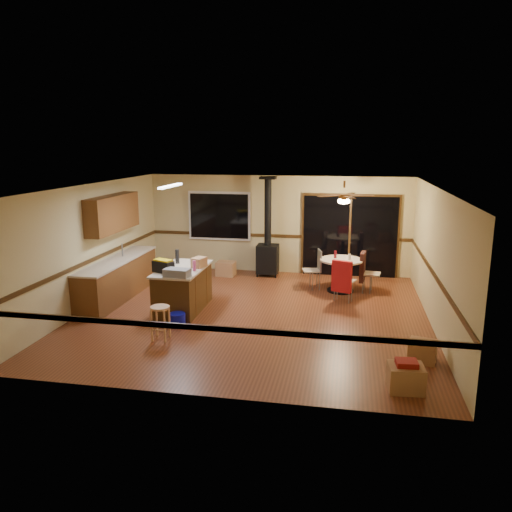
% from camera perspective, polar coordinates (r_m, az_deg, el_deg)
% --- Properties ---
extents(floor, '(7.00, 7.00, 0.00)m').
position_cam_1_polar(floor, '(10.33, -0.31, -6.60)').
color(floor, brown).
rests_on(floor, ground).
extents(ceiling, '(7.00, 7.00, 0.00)m').
position_cam_1_polar(ceiling, '(9.78, -0.32, 7.93)').
color(ceiling, silver).
rests_on(ceiling, ground).
extents(wall_back, '(7.00, 0.00, 7.00)m').
position_cam_1_polar(wall_back, '(13.37, 2.51, 3.60)').
color(wall_back, tan).
rests_on(wall_back, ground).
extents(wall_front, '(7.00, 0.00, 7.00)m').
position_cam_1_polar(wall_front, '(6.69, -6.00, -5.81)').
color(wall_front, tan).
rests_on(wall_front, ground).
extents(wall_left, '(0.00, 7.00, 7.00)m').
position_cam_1_polar(wall_left, '(11.16, -18.25, 1.14)').
color(wall_left, tan).
rests_on(wall_left, ground).
extents(wall_right, '(0.00, 7.00, 7.00)m').
position_cam_1_polar(wall_right, '(9.95, 19.91, -0.35)').
color(wall_right, tan).
rests_on(wall_right, ground).
extents(chair_rail, '(7.00, 7.00, 0.08)m').
position_cam_1_polar(chair_rail, '(10.04, -0.31, -1.21)').
color(chair_rail, '#3C250F').
rests_on(chair_rail, ground).
extents(window, '(1.72, 0.10, 1.32)m').
position_cam_1_polar(window, '(13.61, -4.21, 4.59)').
color(window, black).
rests_on(window, ground).
extents(sliding_door, '(2.52, 0.10, 2.10)m').
position_cam_1_polar(sliding_door, '(13.24, 10.65, 2.20)').
color(sliding_door, black).
rests_on(sliding_door, ground).
extents(lower_cabinets, '(0.60, 3.00, 0.86)m').
position_cam_1_polar(lower_cabinets, '(11.65, -15.49, -2.61)').
color(lower_cabinets, brown).
rests_on(lower_cabinets, ground).
extents(countertop, '(0.64, 3.04, 0.04)m').
position_cam_1_polar(countertop, '(11.55, -15.62, -0.45)').
color(countertop, '#C3B097').
rests_on(countertop, lower_cabinets).
extents(upper_cabinets, '(0.35, 2.00, 0.80)m').
position_cam_1_polar(upper_cabinets, '(11.60, -16.05, 4.71)').
color(upper_cabinets, brown).
rests_on(upper_cabinets, ground).
extents(kitchen_island, '(0.88, 1.68, 0.90)m').
position_cam_1_polar(kitchen_island, '(10.56, -8.34, -3.71)').
color(kitchen_island, '#432A10').
rests_on(kitchen_island, ground).
extents(wood_stove, '(0.55, 0.50, 2.52)m').
position_cam_1_polar(wood_stove, '(13.07, 1.34, 0.85)').
color(wood_stove, black).
rests_on(wood_stove, ground).
extents(ceiling_fan, '(0.24, 0.24, 0.55)m').
position_cam_1_polar(ceiling_fan, '(11.58, 10.01, 6.56)').
color(ceiling_fan, brown).
rests_on(ceiling_fan, ceiling).
extents(fluorescent_strip, '(0.10, 1.20, 0.04)m').
position_cam_1_polar(fluorescent_strip, '(10.56, -9.74, 7.88)').
color(fluorescent_strip, white).
rests_on(fluorescent_strip, ceiling).
extents(toolbox_grey, '(0.52, 0.33, 0.15)m').
position_cam_1_polar(toolbox_grey, '(9.78, -9.01, -1.89)').
color(toolbox_grey, slate).
rests_on(toolbox_grey, kitchen_island).
extents(toolbox_black, '(0.47, 0.36, 0.23)m').
position_cam_1_polar(toolbox_black, '(10.14, -10.55, -1.20)').
color(toolbox_black, black).
rests_on(toolbox_black, kitchen_island).
extents(toolbox_yellow_lid, '(0.41, 0.32, 0.03)m').
position_cam_1_polar(toolbox_yellow_lid, '(10.11, -10.58, -0.48)').
color(toolbox_yellow_lid, gold).
rests_on(toolbox_yellow_lid, toolbox_black).
extents(box_on_island, '(0.30, 0.36, 0.20)m').
position_cam_1_polar(box_on_island, '(10.46, -6.52, -0.72)').
color(box_on_island, '#A07047').
rests_on(box_on_island, kitchen_island).
extents(bottle_dark, '(0.10, 0.10, 0.30)m').
position_cam_1_polar(bottle_dark, '(10.83, -8.99, -0.05)').
color(bottle_dark, black).
rests_on(bottle_dark, kitchen_island).
extents(bottle_pink, '(0.07, 0.07, 0.21)m').
position_cam_1_polar(bottle_pink, '(10.15, -7.07, -1.12)').
color(bottle_pink, '#D84C8C').
rests_on(bottle_pink, kitchen_island).
extents(bottle_white, '(0.09, 0.09, 0.20)m').
position_cam_1_polar(bottle_white, '(10.92, -9.02, -0.23)').
color(bottle_white, white).
rests_on(bottle_white, kitchen_island).
extents(bar_stool, '(0.42, 0.42, 0.62)m').
position_cam_1_polar(bar_stool, '(9.09, -10.85, -7.52)').
color(bar_stool, tan).
rests_on(bar_stool, floor).
extents(blue_bucket, '(0.41, 0.41, 0.26)m').
position_cam_1_polar(blue_bucket, '(9.72, -8.99, -7.21)').
color(blue_bucket, '#0D11B6').
rests_on(blue_bucket, floor).
extents(dining_table, '(1.00, 1.00, 0.78)m').
position_cam_1_polar(dining_table, '(11.87, 9.70, -1.51)').
color(dining_table, black).
rests_on(dining_table, ground).
extents(glass_red, '(0.07, 0.07, 0.18)m').
position_cam_1_polar(glass_red, '(11.90, 9.05, 0.19)').
color(glass_red, '#590C14').
rests_on(glass_red, dining_table).
extents(glass_cream, '(0.07, 0.07, 0.14)m').
position_cam_1_polar(glass_cream, '(11.75, 10.63, -0.10)').
color(glass_cream, beige).
rests_on(glass_cream, dining_table).
extents(chair_left, '(0.49, 0.49, 0.51)m').
position_cam_1_polar(chair_left, '(12.00, 6.87, -1.00)').
color(chair_left, tan).
rests_on(chair_left, ground).
extents(chair_near, '(0.55, 0.58, 0.70)m').
position_cam_1_polar(chair_near, '(11.01, 9.82, -2.30)').
color(chair_near, tan).
rests_on(chair_near, ground).
extents(chair_right, '(0.51, 0.48, 0.70)m').
position_cam_1_polar(chair_right, '(11.94, 12.21, -1.24)').
color(chair_right, tan).
rests_on(chair_right, ground).
extents(box_under_window, '(0.50, 0.41, 0.38)m').
position_cam_1_polar(box_under_window, '(13.19, -3.47, -1.46)').
color(box_under_window, '#A07047').
rests_on(box_under_window, floor).
extents(box_corner_a, '(0.52, 0.45, 0.37)m').
position_cam_1_polar(box_corner_a, '(7.55, 16.73, -13.19)').
color(box_corner_a, '#A07047').
rests_on(box_corner_a, floor).
extents(box_corner_b, '(0.50, 0.45, 0.34)m').
position_cam_1_polar(box_corner_b, '(8.56, 18.49, -10.26)').
color(box_corner_b, '#A07047').
rests_on(box_corner_b, floor).
extents(box_small_red, '(0.31, 0.27, 0.08)m').
position_cam_1_polar(box_small_red, '(7.46, 16.84, -11.63)').
color(box_small_red, maroon).
rests_on(box_small_red, box_corner_a).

